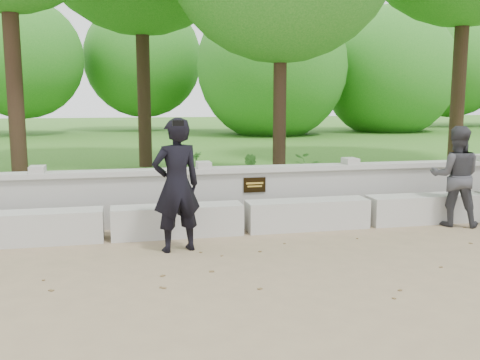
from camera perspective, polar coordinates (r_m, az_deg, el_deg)
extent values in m
plane|color=#8D7756|center=(6.33, 4.34, -9.68)|extent=(80.00, 80.00, 0.00)
cube|color=#2E6619|center=(19.91, -7.36, 3.23)|extent=(40.00, 22.00, 0.25)
cube|color=#A7A59E|center=(7.94, -21.23, -4.76)|extent=(1.90, 0.45, 0.45)
cube|color=#A7A59E|center=(7.88, -6.68, -4.33)|extent=(1.90, 0.45, 0.45)
cube|color=#A7A59E|center=(8.31, 7.19, -3.65)|extent=(1.90, 0.45, 0.45)
cube|color=#A7A59E|center=(9.17, 19.06, -2.90)|extent=(1.90, 0.45, 0.45)
cube|color=#9D9B94|center=(8.67, -0.59, -1.82)|extent=(12.50, 0.25, 0.82)
cube|color=#A7A59E|center=(8.60, -0.59, 1.13)|extent=(12.50, 0.35, 0.08)
cube|color=black|center=(8.57, 1.57, -0.53)|extent=(0.36, 0.02, 0.24)
imported|color=black|center=(6.98, -6.80, -0.55)|extent=(0.72, 0.55, 1.76)
cube|color=black|center=(6.55, -6.62, 6.05)|extent=(0.14, 0.05, 0.07)
imported|color=#36363A|center=(9.03, 22.01, 0.37)|extent=(0.95, 0.87, 1.57)
cylinder|color=#382619|center=(10.59, -22.96, 10.23)|extent=(0.29, 0.29, 4.31)
cylinder|color=#382619|center=(13.99, -10.28, 11.58)|extent=(0.34, 0.34, 4.96)
cylinder|color=#382619|center=(10.38, 4.27, 9.37)|extent=(0.25, 0.25, 3.74)
cylinder|color=#382619|center=(15.13, 22.40, 11.37)|extent=(0.35, 0.35, 5.24)
imported|color=#377126|center=(11.28, 1.26, 1.29)|extent=(0.41, 0.39, 0.58)
imported|color=#377126|center=(10.53, 7.52, 0.91)|extent=(0.66, 0.59, 0.66)
imported|color=#377126|center=(11.90, -4.74, 1.63)|extent=(0.38, 0.40, 0.57)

